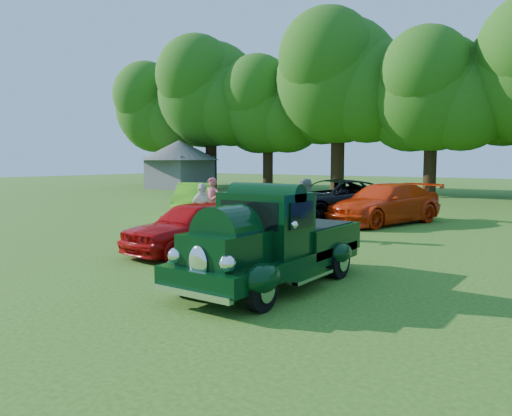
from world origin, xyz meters
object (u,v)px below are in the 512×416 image
Objects in this scene: spectator_pink at (212,203)px; gazebo at (180,159)px; back_car_orange at (384,204)px; red_convertible at (194,226)px; back_car_lime at (195,200)px; spectator_white at (202,209)px; spectator_grey at (305,209)px; hero_pickup at (272,245)px; back_car_black at (332,200)px.

gazebo is (-17.24, 16.33, 1.54)m from spectator_pink.
back_car_orange is 6.23m from spectator_pink.
red_convertible is 0.93× the size of back_car_lime.
back_car_lime is 20.04m from gazebo.
back_car_lime is at bearing -44.29° from gazebo.
back_car_orange is 2.93× the size of spectator_pink.
spectator_white reaches higher than back_car_orange.
spectator_pink is at bearing -151.21° from spectator_grey.
red_convertible is 0.60× the size of gazebo.
hero_pickup is 10.25m from back_car_black.
back_car_black is (-3.60, 9.59, 0.03)m from hero_pickup.
spectator_grey reaches higher than spectator_pink.
back_car_orange is at bearing 99.35° from hero_pickup.
back_car_orange is 0.78× the size of gazebo.
back_car_black is at bearing -31.63° from gazebo.
back_car_black is at bearing -157.35° from back_car_orange.
spectator_grey is (-0.52, -4.80, 0.16)m from back_car_orange.
back_car_black is 4.87m from spectator_pink.
red_convertible is 3.59m from spectator_grey.
spectator_grey is at bearing -49.63° from back_car_black.
spectator_pink is at bearing 138.19° from hero_pickup.
back_car_black is at bearing -14.20° from spectator_white.
red_convertible is at bearing -45.35° from gazebo.
back_car_black is at bearing 97.76° from red_convertible.
hero_pickup is at bearing -19.22° from red_convertible.
spectator_white is (3.69, -3.78, 0.12)m from back_car_lime.
hero_pickup reaches higher than back_car_lime.
red_convertible is (-3.42, 1.64, -0.09)m from hero_pickup.
spectator_grey reaches higher than back_car_orange.
back_car_lime is 0.82× the size of back_car_orange.
spectator_white is at bearing -81.31° from back_car_lime.
back_car_orange is at bearing 42.52° from spectator_pink.
spectator_pink is at bearing -117.30° from back_car_orange.
back_car_black is 3.50× the size of spectator_white.
spectator_white is (-1.79, 2.30, 0.15)m from red_convertible.
spectator_grey is at bearing 75.40° from red_convertible.
back_car_lime is at bearing -147.19° from back_car_orange.
hero_pickup is 2.58× the size of spectator_pink.
spectator_grey is (6.77, -2.73, 0.21)m from back_car_lime.
back_car_orange is 6.87m from spectator_white.
back_car_lime is 2.41× the size of spectator_pink.
hero_pickup is at bearing -76.59° from back_car_lime.
gazebo is at bearing 136.96° from hero_pickup.
spectator_pink is 23.80m from gazebo.
spectator_white is 0.25× the size of gazebo.
spectator_pink is at bearing -74.73° from back_car_lime.
back_car_black is 0.88× the size of gazebo.
gazebo is (-21.07, 16.68, 1.51)m from spectator_grey.
back_car_orange is at bearing -29.91° from spectator_white.
red_convertible is 4.48m from spectator_pink.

